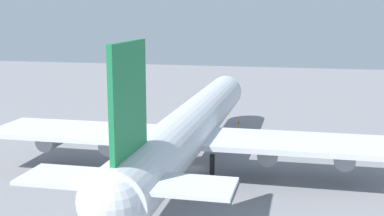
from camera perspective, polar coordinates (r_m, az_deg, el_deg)
The scene contains 3 objects.
ground_plane at distance 75.19m, azimuth -0.00°, elevation -6.80°, with size 277.91×277.91×0.00m, color gray.
cargo_airplane at distance 73.22m, azimuth -0.05°, elevation -2.09°, with size 69.48×57.09×20.16m.
safety_cone_nose at distance 104.44m, azimuth 5.25°, elevation -1.58°, with size 0.52×0.52×0.74m, color orange.
Camera 1 is at (-69.93, -15.52, 22.87)m, focal length 47.53 mm.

